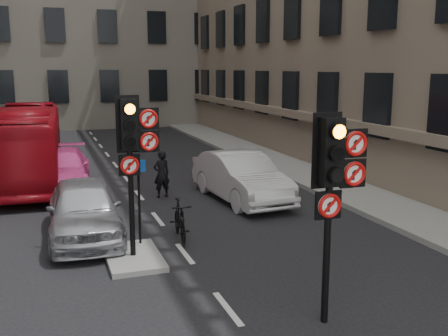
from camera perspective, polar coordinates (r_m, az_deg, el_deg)
pavement_right at (r=21.33m, az=9.67°, el=-0.60°), size 3.00×50.00×0.16m
centre_island at (r=12.18m, az=-9.84°, el=-9.55°), size 1.20×2.00×0.12m
signal_near at (r=8.69m, az=11.95°, el=-0.62°), size 0.91×0.40×3.58m
signal_far at (r=11.54m, az=-9.84°, el=2.87°), size 0.91×0.40×3.58m
car_silver at (r=13.78m, az=-14.99°, el=-4.34°), size 1.91×4.45×1.50m
car_white at (r=17.01m, az=1.84°, el=-0.96°), size 2.02×4.87×1.57m
car_pink at (r=19.73m, az=-17.24°, el=-0.12°), size 2.33×4.82×1.35m
bus_red at (r=21.37m, az=-20.77°, el=2.48°), size 2.80×10.21×2.82m
motorcycle at (r=13.22m, az=-4.83°, el=-5.71°), size 0.65×1.74×1.02m
motorcyclist at (r=17.52m, az=-6.81°, el=-0.67°), size 0.64×0.49×1.58m
info_sign at (r=12.52m, az=-9.25°, el=-2.40°), size 0.35×0.13×2.03m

